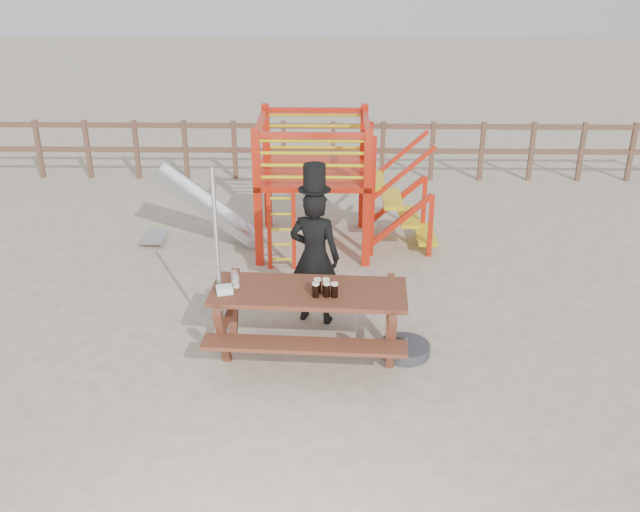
{
  "coord_description": "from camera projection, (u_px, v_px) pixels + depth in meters",
  "views": [
    {
      "loc": [
        0.49,
        -7.02,
        4.54
      ],
      "look_at": [
        0.35,
        0.8,
        1.04
      ],
      "focal_mm": 40.0,
      "sensor_mm": 36.0,
      "label": 1
    }
  ],
  "objects": [
    {
      "name": "metal_pole",
      "position": [
        218.0,
        265.0,
        8.07
      ],
      "size": [
        0.05,
        0.05,
        2.3
      ],
      "primitive_type": "cylinder",
      "color": "#B2B2B7",
      "rests_on": "ground"
    },
    {
      "name": "picnic_table",
      "position": [
        309.0,
        315.0,
        8.25
      ],
      "size": [
        2.31,
        1.66,
        0.87
      ],
      "rotation": [
        0.0,
        0.0,
        -0.05
      ],
      "color": "brown",
      "rests_on": "ground"
    },
    {
      "name": "back_fence",
      "position": [
        308.0,
        144.0,
        14.36
      ],
      "size": [
        15.09,
        0.09,
        1.2
      ],
      "color": "brown",
      "rests_on": "ground"
    },
    {
      "name": "stout_pints",
      "position": [
        324.0,
        288.0,
        7.98
      ],
      "size": [
        0.29,
        0.19,
        0.17
      ],
      "color": "black",
      "rests_on": "picnic_table"
    },
    {
      "name": "paper_bag",
      "position": [
        224.0,
        290.0,
        8.04
      ],
      "size": [
        0.21,
        0.18,
        0.08
      ],
      "primitive_type": "cube",
      "rotation": [
        0.0,
        0.0,
        0.27
      ],
      "color": "white",
      "rests_on": "picnic_table"
    },
    {
      "name": "ground",
      "position": [
        289.0,
        365.0,
        8.27
      ],
      "size": [
        60.0,
        60.0,
        0.0
      ],
      "primitive_type": "plane",
      "color": "#C6B19A",
      "rests_on": "ground"
    },
    {
      "name": "playground_fort",
      "position": [
        309.0,
        181.0,
        11.1
      ],
      "size": [
        4.71,
        1.84,
        2.1
      ],
      "color": "red",
      "rests_on": "ground"
    },
    {
      "name": "man_with_hat",
      "position": [
        315.0,
        253.0,
        8.89
      ],
      "size": [
        0.74,
        0.58,
        2.09
      ],
      "rotation": [
        0.0,
        0.0,
        2.87
      ],
      "color": "black",
      "rests_on": "ground"
    },
    {
      "name": "parasol_base",
      "position": [
        405.0,
        349.0,
        8.46
      ],
      "size": [
        0.59,
        0.59,
        0.25
      ],
      "color": "#35353A",
      "rests_on": "ground"
    },
    {
      "name": "empty_glasses",
      "position": [
        235.0,
        280.0,
        8.21
      ],
      "size": [
        0.11,
        0.18,
        0.15
      ],
      "color": "silver",
      "rests_on": "picnic_table"
    }
  ]
}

